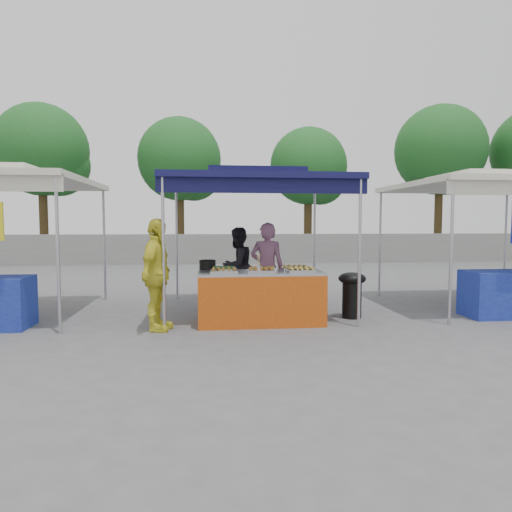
{
  "coord_description": "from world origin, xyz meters",
  "views": [
    {
      "loc": [
        -0.85,
        -7.34,
        1.62
      ],
      "look_at": [
        0.0,
        0.6,
        1.05
      ],
      "focal_mm": 32.0,
      "sensor_mm": 36.0,
      "label": 1
    }
  ],
  "objects": [
    {
      "name": "vendor_table",
      "position": [
        0.0,
        -0.1,
        0.43
      ],
      "size": [
        2.0,
        0.8,
        0.85
      ],
      "color": "#B34510",
      "rests_on": "ground_plane"
    },
    {
      "name": "tree_1",
      "position": [
        -1.9,
        13.4,
        4.32
      ],
      "size": [
        3.7,
        3.67,
        6.31
      ],
      "color": "#3C2E17",
      "rests_on": "ground_plane"
    },
    {
      "name": "food_tray_bl",
      "position": [
        -0.59,
        0.0,
        0.88
      ],
      "size": [
        0.42,
        0.3,
        0.07
      ],
      "color": "#B9B9BD",
      "rests_on": "vendor_table"
    },
    {
      "name": "tree_0",
      "position": [
        -7.68,
        13.19,
        4.58
      ],
      "size": [
        3.9,
        3.9,
        6.7
      ],
      "color": "#3C2E17",
      "rests_on": "ground_plane"
    },
    {
      "name": "customer_person",
      "position": [
        -1.61,
        -0.4,
        0.85
      ],
      "size": [
        0.64,
        1.06,
        1.7
      ],
      "primitive_type": "imported",
      "rotation": [
        0.0,
        0.0,
        1.34
      ],
      "color": "gold",
      "rests_on": "ground_plane"
    },
    {
      "name": "food_tray_fm",
      "position": [
        -0.03,
        -0.34,
        0.88
      ],
      "size": [
        0.42,
        0.3,
        0.07
      ],
      "color": "#B9B9BD",
      "rests_on": "vendor_table"
    },
    {
      "name": "crate_right",
      "position": [
        0.22,
        0.55,
        0.15
      ],
      "size": [
        0.51,
        0.36,
        0.31
      ],
      "primitive_type": "cube",
      "color": "#122196",
      "rests_on": "ground_plane"
    },
    {
      "name": "crate_stacked",
      "position": [
        0.22,
        0.55,
        0.46
      ],
      "size": [
        0.51,
        0.35,
        0.3
      ],
      "primitive_type": "cube",
      "color": "#122196",
      "rests_on": "crate_right"
    },
    {
      "name": "neighbor_stall_right",
      "position": [
        4.5,
        0.57,
        1.6
      ],
      "size": [
        3.2,
        3.2,
        2.57
      ],
      "color": "#AEADB4",
      "rests_on": "ground_plane"
    },
    {
      "name": "main_canopy",
      "position": [
        0.0,
        0.97,
        2.37
      ],
      "size": [
        3.2,
        3.2,
        2.57
      ],
      "color": "#AEADB4",
      "rests_on": "ground_plane"
    },
    {
      "name": "ground_plane",
      "position": [
        0.0,
        0.0,
        0.0
      ],
      "size": [
        80.0,
        80.0,
        0.0
      ],
      "primitive_type": "plane",
      "color": "#535355"
    },
    {
      "name": "food_tray_br",
      "position": [
        0.58,
        -0.02,
        0.88
      ],
      "size": [
        0.42,
        0.3,
        0.07
      ],
      "color": "#B9B9BD",
      "rests_on": "vendor_table"
    },
    {
      "name": "skewer_cup",
      "position": [
        -0.07,
        -0.41,
        0.91
      ],
      "size": [
        0.09,
        0.09,
        0.11
      ],
      "primitive_type": "cylinder",
      "color": "#AEADB4",
      "rests_on": "vendor_table"
    },
    {
      "name": "back_wall",
      "position": [
        0.0,
        11.0,
        0.6
      ],
      "size": [
        40.0,
        0.25,
        1.2
      ],
      "primitive_type": "cube",
      "color": "slate",
      "rests_on": "ground_plane"
    },
    {
      "name": "tree_2",
      "position": [
        3.83,
        12.97,
        4.04
      ],
      "size": [
        3.5,
        3.44,
        5.91
      ],
      "color": "#3C2E17",
      "rests_on": "ground_plane"
    },
    {
      "name": "food_tray_bm",
      "position": [
        0.04,
        -0.02,
        0.88
      ],
      "size": [
        0.42,
        0.3,
        0.07
      ],
      "color": "#B9B9BD",
      "rests_on": "vendor_table"
    },
    {
      "name": "helper_man",
      "position": [
        -0.25,
        1.72,
        0.77
      ],
      "size": [
        0.95,
        0.94,
        1.55
      ],
      "primitive_type": "imported",
      "rotation": [
        0.0,
        0.0,
        3.9
      ],
      "color": "black",
      "rests_on": "ground_plane"
    },
    {
      "name": "cooking_pot",
      "position": [
        -0.85,
        0.29,
        0.93
      ],
      "size": [
        0.27,
        0.27,
        0.16
      ],
      "primitive_type": "cylinder",
      "color": "black",
      "rests_on": "vendor_table"
    },
    {
      "name": "food_tray_fr",
      "position": [
        0.61,
        -0.34,
        0.88
      ],
      "size": [
        0.42,
        0.3,
        0.07
      ],
      "color": "#B9B9BD",
      "rests_on": "vendor_table"
    },
    {
      "name": "wok_burner",
      "position": [
        1.61,
        0.19,
        0.47
      ],
      "size": [
        0.47,
        0.47,
        0.79
      ],
      "rotation": [
        0.0,
        0.0,
        -0.27
      ],
      "color": "black",
      "rests_on": "ground_plane"
    },
    {
      "name": "crate_left",
      "position": [
        -0.31,
        0.49,
        0.14
      ],
      "size": [
        0.46,
        0.32,
        0.28
      ],
      "primitive_type": "cube",
      "color": "#122196",
      "rests_on": "ground_plane"
    },
    {
      "name": "vendor_woman",
      "position": [
        0.2,
        0.63,
        0.82
      ],
      "size": [
        0.68,
        0.53,
        1.64
      ],
      "primitive_type": "imported",
      "rotation": [
        0.0,
        0.0,
        2.89
      ],
      "color": "#7F506F",
      "rests_on": "ground_plane"
    },
    {
      "name": "tree_3",
      "position": [
        10.05,
        13.04,
        4.85
      ],
      "size": [
        4.12,
        4.12,
        7.08
      ],
      "color": "#3C2E17",
      "rests_on": "ground_plane"
    },
    {
      "name": "food_tray_fl",
      "position": [
        -0.6,
        -0.34,
        0.88
      ],
      "size": [
        0.42,
        0.3,
        0.07
      ],
      "color": "#B9B9BD",
      "rests_on": "vendor_table"
    }
  ]
}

